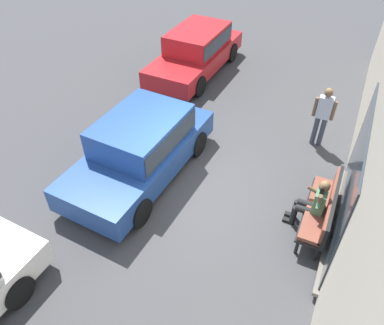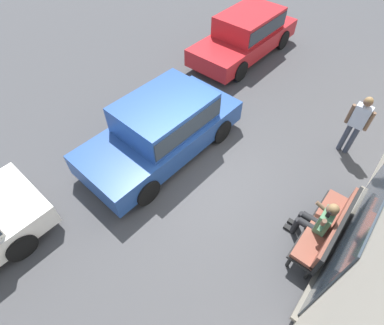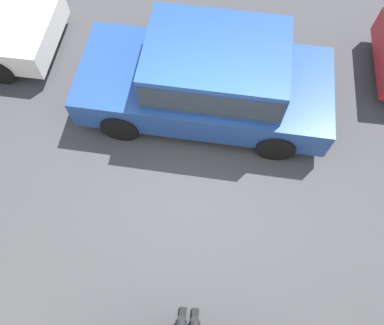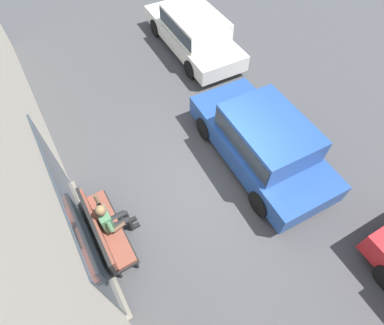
{
  "view_description": "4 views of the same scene",
  "coord_description": "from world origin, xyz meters",
  "px_view_note": "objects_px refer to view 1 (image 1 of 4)",
  "views": [
    {
      "loc": [
        5.8,
        2.6,
        6.39
      ],
      "look_at": [
        0.14,
        -0.02,
        0.94
      ],
      "focal_mm": 35.0,
      "sensor_mm": 36.0,
      "label": 1
    },
    {
      "loc": [
        3.81,
        2.6,
        5.88
      ],
      "look_at": [
        0.52,
        -0.06,
        0.93
      ],
      "focal_mm": 28.0,
      "sensor_mm": 36.0,
      "label": 2
    },
    {
      "loc": [
        -0.09,
        2.6,
        5.88
      ],
      "look_at": [
        0.11,
        0.27,
        1.02
      ],
      "focal_mm": 35.0,
      "sensor_mm": 36.0,
      "label": 3
    },
    {
      "loc": [
        -3.27,
        2.6,
        6.61
      ],
      "look_at": [
        0.21,
        0.52,
        0.96
      ],
      "focal_mm": 28.0,
      "sensor_mm": 36.0,
      "label": 4
    }
  ],
  "objects_px": {
    "bench": "(324,208)",
    "parked_car_mid": "(141,145)",
    "parked_car_near": "(196,49)",
    "person_on_phone": "(314,202)",
    "pedestrian_standing": "(323,113)"
  },
  "relations": [
    {
      "from": "parked_car_near",
      "to": "parked_car_mid",
      "type": "xyz_separation_m",
      "value": [
        5.44,
        1.0,
        0.02
      ]
    },
    {
      "from": "bench",
      "to": "parked_car_mid",
      "type": "distance_m",
      "value": 4.34
    },
    {
      "from": "person_on_phone",
      "to": "parked_car_mid",
      "type": "relative_size",
      "value": 0.3
    },
    {
      "from": "parked_car_mid",
      "to": "parked_car_near",
      "type": "bearing_deg",
      "value": -169.57
    },
    {
      "from": "pedestrian_standing",
      "to": "parked_car_near",
      "type": "bearing_deg",
      "value": -117.91
    },
    {
      "from": "person_on_phone",
      "to": "parked_car_mid",
      "type": "bearing_deg",
      "value": -90.11
    },
    {
      "from": "person_on_phone",
      "to": "parked_car_near",
      "type": "xyz_separation_m",
      "value": [
        -5.45,
        -5.11,
        0.12
      ]
    },
    {
      "from": "parked_car_mid",
      "to": "bench",
      "type": "bearing_deg",
      "value": 90.81
    },
    {
      "from": "bench",
      "to": "parked_car_mid",
      "type": "xyz_separation_m",
      "value": [
        0.06,
        -4.33,
        0.26
      ]
    },
    {
      "from": "person_on_phone",
      "to": "parked_car_near",
      "type": "height_order",
      "value": "parked_car_near"
    },
    {
      "from": "person_on_phone",
      "to": "parked_car_mid",
      "type": "height_order",
      "value": "parked_car_mid"
    },
    {
      "from": "bench",
      "to": "pedestrian_standing",
      "type": "distance_m",
      "value": 2.98
    },
    {
      "from": "person_on_phone",
      "to": "parked_car_near",
      "type": "bearing_deg",
      "value": -136.83
    },
    {
      "from": "bench",
      "to": "parked_car_near",
      "type": "distance_m",
      "value": 7.58
    },
    {
      "from": "bench",
      "to": "person_on_phone",
      "type": "relative_size",
      "value": 1.46
    }
  ]
}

